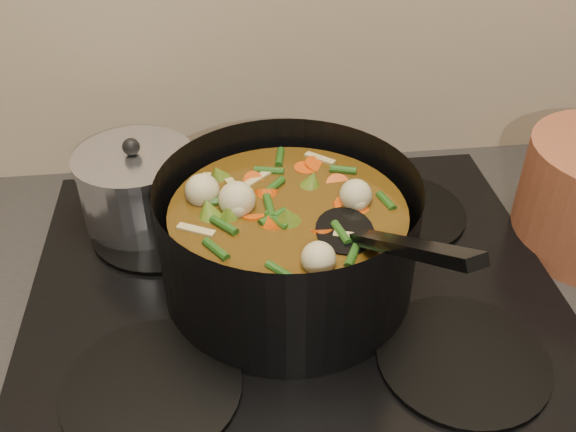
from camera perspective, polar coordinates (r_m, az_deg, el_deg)
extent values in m
cube|color=black|center=(0.80, 0.59, -8.77)|extent=(2.64, 0.64, 0.05)
cube|color=black|center=(0.77, 0.61, -6.95)|extent=(0.62, 0.54, 0.02)
cylinder|color=black|center=(0.67, -11.97, -14.71)|extent=(0.18, 0.18, 0.01)
cylinder|color=black|center=(0.71, 15.25, -12.11)|extent=(0.18, 0.18, 0.01)
cylinder|color=black|center=(0.86, -11.12, -1.12)|extent=(0.18, 0.18, 0.01)
cylinder|color=black|center=(0.89, 9.82, 0.37)|extent=(0.18, 0.18, 0.01)
cylinder|color=black|center=(0.72, 0.00, -1.80)|extent=(0.32, 0.32, 0.14)
cylinder|color=black|center=(0.77, 0.00, -5.73)|extent=(0.28, 0.28, 0.01)
cylinder|color=#55370E|center=(0.73, 0.00, -2.54)|extent=(0.26, 0.26, 0.10)
cylinder|color=#EB5B0B|center=(0.71, 3.11, 0.62)|extent=(0.03, 0.03, 0.03)
cylinder|color=#EB5B0B|center=(0.75, 2.31, 3.20)|extent=(0.04, 0.04, 0.03)
cylinder|color=#EB5B0B|center=(0.77, -3.82, 4.14)|extent=(0.04, 0.04, 0.03)
cylinder|color=#EB5B0B|center=(0.70, -4.38, 0.47)|extent=(0.03, 0.03, 0.03)
cylinder|color=#EB5B0B|center=(0.65, -4.21, -3.23)|extent=(0.04, 0.04, 0.03)
cylinder|color=#EB5B0B|center=(0.67, 1.27, -1.39)|extent=(0.04, 0.04, 0.03)
cylinder|color=#EB5B0B|center=(0.70, 5.61, -0.18)|extent=(0.04, 0.04, 0.03)
cylinder|color=#EB5B0B|center=(0.76, 5.07, 3.64)|extent=(0.03, 0.03, 0.03)
cylinder|color=#EB5B0B|center=(0.74, -1.03, 2.78)|extent=(0.04, 0.04, 0.03)
cylinder|color=#EB5B0B|center=(0.73, -6.30, 1.64)|extent=(0.04, 0.04, 0.03)
sphere|color=beige|center=(0.70, 4.92, 1.60)|extent=(0.04, 0.04, 0.04)
sphere|color=beige|center=(0.74, -2.21, 3.67)|extent=(0.04, 0.04, 0.04)
sphere|color=beige|center=(0.66, -3.45, -1.06)|extent=(0.04, 0.04, 0.04)
sphere|color=beige|center=(0.68, 4.82, 0.26)|extent=(0.04, 0.04, 0.04)
cone|color=#516E1B|center=(0.63, 2.11, -3.27)|extent=(0.04, 0.04, 0.03)
cone|color=#516E1B|center=(0.72, 6.19, 2.21)|extent=(0.04, 0.04, 0.03)
cone|color=#516E1B|center=(0.76, -2.42, 4.29)|extent=(0.04, 0.04, 0.03)
cone|color=#516E1B|center=(0.67, -6.36, -0.89)|extent=(0.04, 0.04, 0.03)
cone|color=#516E1B|center=(0.64, 3.61, -2.86)|extent=(0.04, 0.04, 0.03)
cylinder|color=#214C16|center=(0.73, 2.06, 2.43)|extent=(0.01, 0.04, 0.01)
cylinder|color=#214C16|center=(0.78, -1.35, 5.00)|extent=(0.04, 0.03, 0.01)
cylinder|color=#214C16|center=(0.74, -5.32, 2.76)|extent=(0.04, 0.02, 0.01)
cylinder|color=#214C16|center=(0.69, -5.05, 0.02)|extent=(0.03, 0.04, 0.01)
cylinder|color=#214C16|center=(0.67, -1.82, -1.17)|extent=(0.03, 0.04, 0.01)
cylinder|color=#214C16|center=(0.63, 2.86, -4.30)|extent=(0.04, 0.02, 0.01)
cylinder|color=#214C16|center=(0.67, 6.25, -0.91)|extent=(0.04, 0.03, 0.01)
cylinder|color=#214C16|center=(0.72, 4.62, 1.88)|extent=(0.01, 0.04, 0.01)
cylinder|color=#214C16|center=(0.73, 1.24, 2.68)|extent=(0.04, 0.03, 0.01)
cylinder|color=#214C16|center=(0.77, -3.23, 4.67)|extent=(0.04, 0.02, 0.01)
cylinder|color=#214C16|center=(0.72, -6.15, 1.89)|extent=(0.02, 0.04, 0.01)
cylinder|color=#214C16|center=(0.68, -4.61, -0.77)|extent=(0.03, 0.04, 0.01)
cylinder|color=#214C16|center=(0.66, -0.88, -1.39)|extent=(0.04, 0.02, 0.01)
cylinder|color=#214C16|center=(0.64, 4.97, -3.61)|extent=(0.04, 0.03, 0.01)
cube|color=tan|center=(0.71, -5.67, 1.38)|extent=(0.04, 0.01, 0.00)
cube|color=tan|center=(0.65, -2.14, -2.78)|extent=(0.02, 0.04, 0.00)
cube|color=tan|center=(0.67, 5.37, -0.96)|extent=(0.04, 0.03, 0.00)
cube|color=tan|center=(0.75, 3.34, 3.33)|extent=(0.04, 0.04, 0.00)
cube|color=tan|center=(0.74, -3.85, 3.09)|extent=(0.03, 0.04, 0.00)
cube|color=tan|center=(0.67, -5.03, -1.34)|extent=(0.04, 0.02, 0.00)
ellipsoid|color=black|center=(0.67, 5.05, -1.43)|extent=(0.07, 0.09, 0.01)
cube|color=black|center=(0.58, 10.73, -2.78)|extent=(0.07, 0.17, 0.11)
cylinder|color=silver|center=(0.86, -13.14, 2.10)|extent=(0.15, 0.15, 0.09)
cylinder|color=silver|center=(0.83, -13.62, 5.02)|extent=(0.15, 0.15, 0.01)
sphere|color=black|center=(0.83, -13.78, 6.00)|extent=(0.02, 0.02, 0.02)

